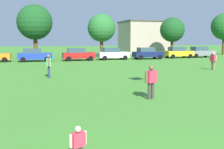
{
  "coord_description": "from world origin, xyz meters",
  "views": [
    {
      "loc": [
        -3.21,
        -2.95,
        2.93
      ],
      "look_at": [
        0.01,
        8.15,
        1.42
      ],
      "focal_mm": 44.25,
      "sensor_mm": 36.0,
      "label": 1
    }
  ],
  "objects_px": {
    "adult_bystander": "(151,79)",
    "tree_center_right": "(172,30)",
    "parked_car_yellow_5": "(178,52)",
    "tree_center_left": "(102,28)",
    "parked_car_navy_4": "(148,53)",
    "parked_car_white_3": "(113,54)",
    "parked_car_gray_6": "(201,52)",
    "parked_car_red_2": "(78,54)",
    "parked_car_blue_1": "(34,55)",
    "tree_left": "(35,22)",
    "bystander_midfield": "(49,64)",
    "child_kite_flyer": "(78,142)",
    "bystander_near_trees": "(213,59)"
  },
  "relations": [
    {
      "from": "parked_car_red_2",
      "to": "parked_car_white_3",
      "type": "distance_m",
      "value": 4.88
    },
    {
      "from": "bystander_near_trees",
      "to": "parked_car_yellow_5",
      "type": "bearing_deg",
      "value": -25.03
    },
    {
      "from": "parked_car_white_3",
      "to": "parked_car_blue_1",
      "type": "bearing_deg",
      "value": -179.83
    },
    {
      "from": "tree_center_right",
      "to": "parked_car_white_3",
      "type": "bearing_deg",
      "value": -154.07
    },
    {
      "from": "tree_center_left",
      "to": "parked_car_navy_4",
      "type": "bearing_deg",
      "value": -44.54
    },
    {
      "from": "parked_car_white_3",
      "to": "tree_center_left",
      "type": "distance_m",
      "value": 6.29
    },
    {
      "from": "tree_center_left",
      "to": "parked_car_gray_6",
      "type": "bearing_deg",
      "value": -15.51
    },
    {
      "from": "tree_left",
      "to": "parked_car_white_3",
      "type": "bearing_deg",
      "value": -20.69
    },
    {
      "from": "bystander_midfield",
      "to": "tree_left",
      "type": "distance_m",
      "value": 20.26
    },
    {
      "from": "adult_bystander",
      "to": "parked_car_white_3",
      "type": "bearing_deg",
      "value": -126.46
    },
    {
      "from": "tree_left",
      "to": "parked_car_gray_6",
      "type": "bearing_deg",
      "value": -6.84
    },
    {
      "from": "bystander_near_trees",
      "to": "parked_car_red_2",
      "type": "xyz_separation_m",
      "value": [
        -10.36,
        14.76,
        -0.14
      ]
    },
    {
      "from": "tree_left",
      "to": "adult_bystander",
      "type": "bearing_deg",
      "value": -80.21
    },
    {
      "from": "parked_car_red_2",
      "to": "parked_car_gray_6",
      "type": "height_order",
      "value": "same"
    },
    {
      "from": "bystander_midfield",
      "to": "parked_car_white_3",
      "type": "bearing_deg",
      "value": -29.28
    },
    {
      "from": "parked_car_navy_4",
      "to": "tree_left",
      "type": "xyz_separation_m",
      "value": [
        -15.44,
        4.2,
        4.35
      ]
    },
    {
      "from": "parked_car_navy_4",
      "to": "tree_center_right",
      "type": "relative_size",
      "value": 0.66
    },
    {
      "from": "adult_bystander",
      "to": "tree_center_right",
      "type": "height_order",
      "value": "tree_center_right"
    },
    {
      "from": "parked_car_navy_4",
      "to": "parked_car_yellow_5",
      "type": "distance_m",
      "value": 5.58
    },
    {
      "from": "bystander_near_trees",
      "to": "parked_car_gray_6",
      "type": "distance_m",
      "value": 18.26
    },
    {
      "from": "adult_bystander",
      "to": "parked_car_gray_6",
      "type": "xyz_separation_m",
      "value": [
        20.07,
        25.73,
        -0.13
      ]
    },
    {
      "from": "adult_bystander",
      "to": "parked_car_white_3",
      "type": "xyz_separation_m",
      "value": [
        5.34,
        24.85,
        -0.13
      ]
    },
    {
      "from": "parked_car_white_3",
      "to": "tree_left",
      "type": "distance_m",
      "value": 11.84
    },
    {
      "from": "tree_center_right",
      "to": "tree_center_left",
      "type": "bearing_deg",
      "value": -175.6
    },
    {
      "from": "bystander_midfield",
      "to": "parked_car_gray_6",
      "type": "height_order",
      "value": "bystander_midfield"
    },
    {
      "from": "tree_left",
      "to": "child_kite_flyer",
      "type": "bearing_deg",
      "value": -89.33
    },
    {
      "from": "parked_car_navy_4",
      "to": "tree_center_right",
      "type": "height_order",
      "value": "tree_center_right"
    },
    {
      "from": "parked_car_yellow_5",
      "to": "parked_car_white_3",
      "type": "bearing_deg",
      "value": -176.41
    },
    {
      "from": "child_kite_flyer",
      "to": "parked_car_yellow_5",
      "type": "height_order",
      "value": "parked_car_yellow_5"
    },
    {
      "from": "tree_left",
      "to": "tree_center_left",
      "type": "height_order",
      "value": "tree_left"
    },
    {
      "from": "parked_car_white_3",
      "to": "parked_car_yellow_5",
      "type": "height_order",
      "value": "same"
    },
    {
      "from": "tree_center_left",
      "to": "parked_car_red_2",
      "type": "bearing_deg",
      "value": -131.46
    },
    {
      "from": "child_kite_flyer",
      "to": "adult_bystander",
      "type": "relative_size",
      "value": 0.57
    },
    {
      "from": "child_kite_flyer",
      "to": "adult_bystander",
      "type": "distance_m",
      "value": 7.63
    },
    {
      "from": "tree_center_right",
      "to": "adult_bystander",
      "type": "bearing_deg",
      "value": -119.91
    },
    {
      "from": "parked_car_red_2",
      "to": "tree_left",
      "type": "distance_m",
      "value": 8.01
    },
    {
      "from": "bystander_near_trees",
      "to": "bystander_midfield",
      "type": "distance_m",
      "value": 15.18
    },
    {
      "from": "bystander_midfield",
      "to": "tree_center_left",
      "type": "distance_m",
      "value": 23.24
    },
    {
      "from": "parked_car_blue_1",
      "to": "parked_car_navy_4",
      "type": "distance_m",
      "value": 15.7
    },
    {
      "from": "parked_car_red_2",
      "to": "parked_car_navy_4",
      "type": "height_order",
      "value": "same"
    },
    {
      "from": "adult_bystander",
      "to": "parked_car_gray_6",
      "type": "relative_size",
      "value": 0.39
    },
    {
      "from": "parked_car_red_2",
      "to": "parked_car_blue_1",
      "type": "bearing_deg",
      "value": 179.29
    },
    {
      "from": "tree_center_left",
      "to": "bystander_midfield",
      "type": "bearing_deg",
      "value": -114.0
    },
    {
      "from": "parked_car_gray_6",
      "to": "child_kite_flyer",
      "type": "bearing_deg",
      "value": -127.72
    },
    {
      "from": "bystander_midfield",
      "to": "parked_car_blue_1",
      "type": "relative_size",
      "value": 0.41
    },
    {
      "from": "parked_car_yellow_5",
      "to": "tree_center_right",
      "type": "bearing_deg",
      "value": 71.53
    },
    {
      "from": "parked_car_blue_1",
      "to": "tree_left",
      "type": "height_order",
      "value": "tree_left"
    },
    {
      "from": "tree_left",
      "to": "bystander_midfield",
      "type": "bearing_deg",
      "value": -88.16
    },
    {
      "from": "adult_bystander",
      "to": "parked_car_yellow_5",
      "type": "height_order",
      "value": "parked_car_yellow_5"
    },
    {
      "from": "bystander_midfield",
      "to": "tree_center_right",
      "type": "relative_size",
      "value": 0.27
    }
  ]
}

